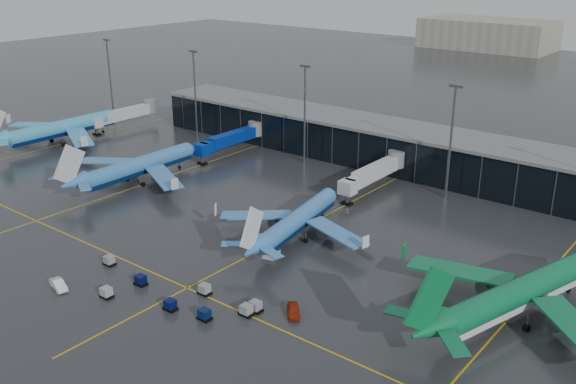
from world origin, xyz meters
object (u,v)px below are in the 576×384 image
Objects in this scene: airliner_klm_near at (298,209)px; service_van_red at (293,310)px; airliner_arkefly at (140,156)px; airliner_klm_west at (62,119)px; mobile_airstair at (271,252)px; airliner_aer_lingus at (524,277)px; baggage_carts at (178,294)px; service_van_white at (58,285)px.

airliner_klm_near is 8.24× the size of service_van_red.
airliner_arkefly is 70.54m from service_van_red.
airliner_klm_west reaches higher than mobile_airstair.
baggage_carts is (-44.58, -28.40, -6.13)m from airliner_aer_lingus.
airliner_arkefly is 51.87m from mobile_airstair.
mobile_airstair is (-42.63, -7.44, -6.12)m from airliner_aer_lingus.
airliner_aer_lingus is at bearing -44.40° from service_van_white.
airliner_klm_near is 10.42× the size of mobile_airstair.
baggage_carts is 21.05m from mobile_airstair.
mobile_airstair is (93.97, -19.11, -6.22)m from airliner_klm_west.
airliner_aer_lingus is 9.47× the size of service_van_white.
airliner_arkefly reaches higher than service_van_white.
service_van_red is (16.99, -23.22, -5.02)m from airliner_klm_near.
airliner_aer_lingus is 43.70m from mobile_airstair.
airliner_klm_west reaches higher than airliner_aer_lingus.
airliner_arkefly is 11.63× the size of mobile_airstair.
airliner_aer_lingus is 1.37× the size of baggage_carts.
service_van_white is at bearing -33.63° from airliner_klm_west.
airliner_klm_near is 11.21m from mobile_airstair.
airliner_klm_near is at bearing 84.96° from mobile_airstair.
mobile_airstair reaches higher than service_van_white.
airliner_klm_west is at bearing 156.47° from baggage_carts.
airliner_klm_near is at bearing -10.07° from service_van_white.
airliner_klm_west is 137.10m from airliner_aer_lingus.
airliner_arkefly is at bearing 49.66° from service_van_white.
mobile_airstair is at bearing 84.68° from baggage_carts.
airliner_aer_lingus is (136.60, -11.67, -0.10)m from airliner_klm_west.
airliner_klm_near reaches higher than service_van_white.
airliner_klm_west reaches higher than airliner_klm_near.
airliner_arkefly is 92.97m from airliner_aer_lingus.
airliner_klm_near is (92.52, -9.20, -1.20)m from airliner_klm_west.
airliner_klm_near is 0.84× the size of airliner_aer_lingus.
airliner_aer_lingus reaches higher than service_van_red.
service_van_red is (-27.09, -20.75, -6.11)m from airliner_aer_lingus.
service_van_red is at bearing -16.13° from airliner_klm_west.
service_van_white is (30.60, -42.50, -5.69)m from airliner_arkefly.
airliner_aer_lingus reaches higher than airliner_klm_near.
airliner_arkefly is 1.12× the size of airliner_klm_near.
airliner_klm_near reaches higher than mobile_airstair.
mobile_airstair is (1.45, -9.91, -5.03)m from airliner_klm_near.
airliner_arkefly reaches higher than airliner_klm_near.
airliner_klm_west is 1.02× the size of airliner_aer_lingus.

